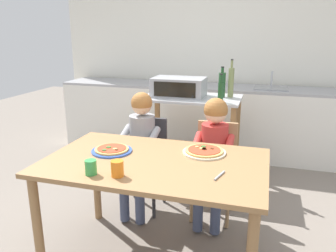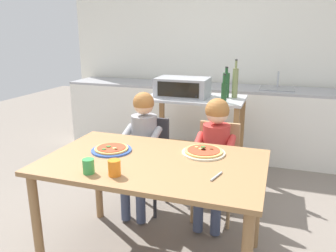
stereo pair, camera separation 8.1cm
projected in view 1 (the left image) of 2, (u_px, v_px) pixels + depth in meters
name	position (u px, v px, depth m)	size (l,w,h in m)	color
ground_plane	(190.00, 192.00, 3.37)	(10.69, 10.69, 0.00)	slate
back_wall_tiled	(220.00, 48.00, 4.54)	(4.49, 0.12, 2.70)	white
kitchen_counter	(212.00, 119.00, 4.41)	(4.04, 0.60, 1.09)	silver
kitchen_island_cart	(191.00, 125.00, 3.57)	(1.01, 0.59, 0.91)	#B7BABF
toaster_oven	(179.00, 87.00, 3.49)	(0.54, 0.35, 0.19)	#999BA0
bottle_dark_olive_oil	(221.00, 91.00, 3.19)	(0.05, 0.05, 0.27)	#1E4723
bottle_squat_spirits	(231.00, 82.00, 3.42)	(0.06, 0.06, 0.39)	olive
bottle_clear_vinegar	(222.00, 84.00, 3.44)	(0.07, 0.07, 0.31)	#1E4723
dining_table	(155.00, 174.00, 2.21)	(1.44, 0.89, 0.76)	olive
dining_chair_left	(145.00, 157.00, 3.01)	(0.36, 0.36, 0.81)	#333338
dining_chair_right	(215.00, 163.00, 2.87)	(0.36, 0.36, 0.81)	tan
child_in_grey_shirt	(140.00, 140.00, 2.85)	(0.32, 0.42, 1.06)	#424C6B
child_in_red_shirt	(213.00, 146.00, 2.71)	(0.32, 0.42, 1.04)	#424C6B
pizza_plate_blue_rimmed	(112.00, 150.00, 2.33)	(0.28, 0.28, 0.03)	#3356B7
pizza_plate_cream	(204.00, 151.00, 2.30)	(0.30, 0.30, 0.03)	beige
drinking_cup_orange	(117.00, 168.00, 1.93)	(0.07, 0.07, 0.10)	orange
drinking_cup_green	(91.00, 167.00, 1.95)	(0.07, 0.07, 0.09)	green
serving_spoon	(220.00, 175.00, 1.94)	(0.01, 0.01, 0.14)	#B7BABF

